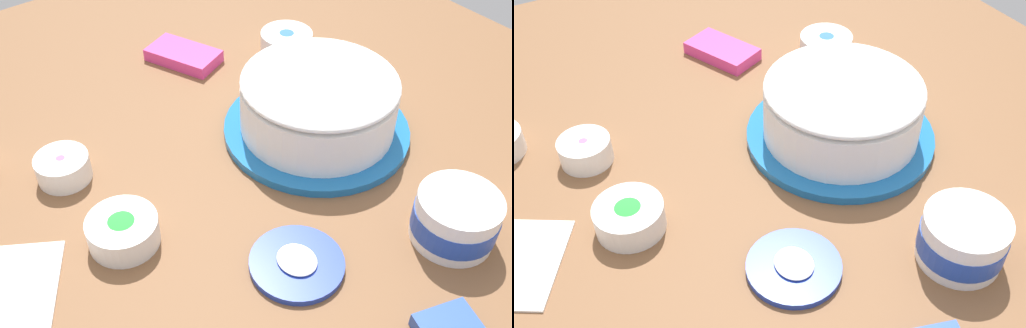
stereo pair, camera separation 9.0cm
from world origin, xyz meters
The scene contains 8 objects.
ground_plane centered at (0.00, 0.00, 0.00)m, with size 1.54×1.54×0.00m, color brown.
frosted_cake centered at (-0.05, 0.23, 0.06)m, with size 0.30×0.30×0.12m.
frosting_tub centered at (0.24, 0.22, 0.04)m, with size 0.12×0.12×0.07m.
frosting_tub_lid centered at (0.14, 0.02, 0.01)m, with size 0.13×0.13×0.02m.
sprinkle_bowl_green centered at (-0.03, -0.13, 0.02)m, with size 0.10×0.10×0.04m.
sprinkle_bowl_pink centered at (-0.20, -0.14, 0.02)m, with size 0.08×0.08×0.04m.
sprinkle_bowl_blue centered at (-0.27, 0.35, 0.02)m, with size 0.10×0.10×0.04m.
candy_box_lower centered at (-0.36, 0.18, 0.01)m, with size 0.13×0.07×0.02m, color #E53D8E.
Camera 1 is at (0.51, -0.33, 0.65)m, focal length 42.99 mm.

